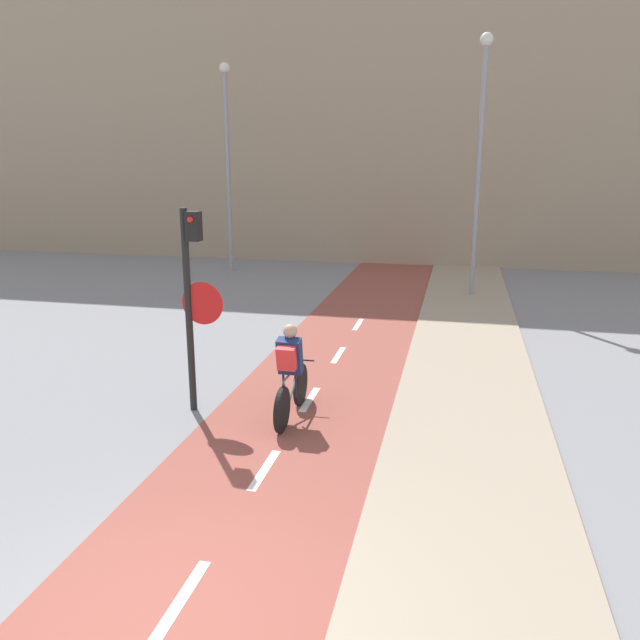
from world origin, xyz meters
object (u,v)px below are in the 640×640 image
street_lamp_far (227,148)px  street_lamp_sidewalk (480,142)px  cyclist_near (290,375)px  traffic_light_pole (192,289)px

street_lamp_far → street_lamp_sidewalk: 8.79m
cyclist_near → street_lamp_far: bearing=114.4°
traffic_light_pole → cyclist_near: size_ratio=1.81×
street_lamp_far → street_lamp_sidewalk: (8.41, -2.55, 0.07)m
street_lamp_sidewalk → street_lamp_far: bearing=163.2°
street_lamp_sidewalk → traffic_light_pole: bearing=-114.1°
traffic_light_pole → cyclist_near: (1.55, -0.01, -1.27)m
traffic_light_pole → street_lamp_sidewalk: 10.96m
street_lamp_far → cyclist_near: 13.99m
street_lamp_far → cyclist_near: size_ratio=3.97×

